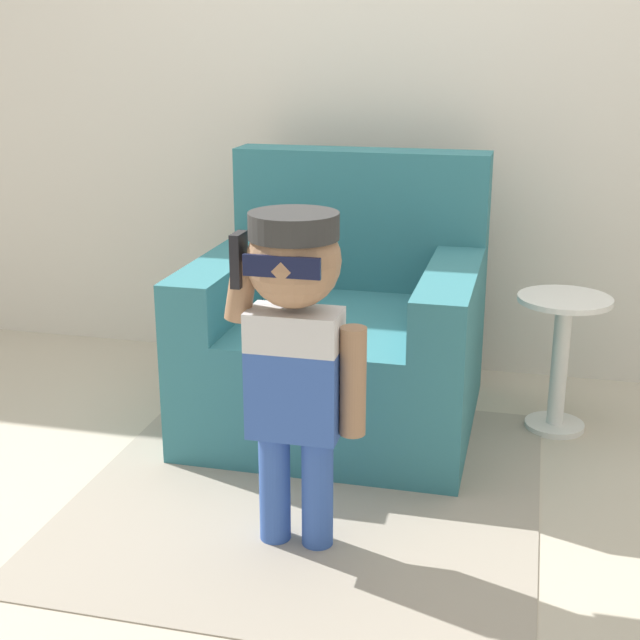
# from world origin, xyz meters

# --- Properties ---
(ground_plane) EXTENTS (10.00, 10.00, 0.00)m
(ground_plane) POSITION_xyz_m (0.00, 0.00, 0.00)
(ground_plane) COLOR #BCB29E
(wall_back) EXTENTS (10.00, 0.05, 2.60)m
(wall_back) POSITION_xyz_m (0.00, 0.73, 1.30)
(wall_back) COLOR silver
(wall_back) RESTS_ON ground_plane
(armchair) EXTENTS (0.91, 0.89, 0.89)m
(armchair) POSITION_xyz_m (-0.11, 0.13, 0.30)
(armchair) COLOR teal
(armchair) RESTS_ON ground_plane
(person_child) EXTENTS (0.36, 0.27, 0.87)m
(person_child) POSITION_xyz_m (-0.05, -0.70, 0.58)
(person_child) COLOR #3356AD
(person_child) RESTS_ON ground_plane
(side_table) EXTENTS (0.30, 0.30, 0.46)m
(side_table) POSITION_xyz_m (0.61, 0.20, 0.28)
(side_table) COLOR white
(side_table) RESTS_ON ground_plane
(rug) EXTENTS (1.30, 1.40, 0.01)m
(rug) POSITION_xyz_m (-0.08, -0.43, 0.00)
(rug) COLOR #9E9384
(rug) RESTS_ON ground_plane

